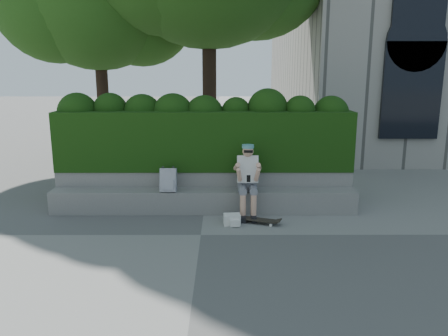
{
  "coord_description": "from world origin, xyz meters",
  "views": [
    {
      "loc": [
        0.38,
        -7.03,
        2.76
      ],
      "look_at": [
        0.4,
        1.0,
        0.95
      ],
      "focal_mm": 35.0,
      "sensor_mm": 36.0,
      "label": 1
    }
  ],
  "objects_px": {
    "person": "(248,177)",
    "backpack_ground": "(232,219)",
    "skateboard": "(258,220)",
    "backpack_plaid": "(168,180)"
  },
  "relations": [
    {
      "from": "skateboard",
      "to": "person",
      "type": "bearing_deg",
      "value": 128.93
    },
    {
      "from": "skateboard",
      "to": "backpack_ground",
      "type": "xyz_separation_m",
      "value": [
        -0.47,
        -0.07,
        0.03
      ]
    },
    {
      "from": "person",
      "to": "backpack_ground",
      "type": "bearing_deg",
      "value": -119.17
    },
    {
      "from": "person",
      "to": "backpack_ground",
      "type": "distance_m",
      "value": 0.91
    },
    {
      "from": "skateboard",
      "to": "backpack_plaid",
      "type": "bearing_deg",
      "value": -178.25
    },
    {
      "from": "skateboard",
      "to": "backpack_ground",
      "type": "relative_size",
      "value": 2.63
    },
    {
      "from": "backpack_ground",
      "to": "person",
      "type": "bearing_deg",
      "value": 55.8
    },
    {
      "from": "backpack_plaid",
      "to": "backpack_ground",
      "type": "height_order",
      "value": "backpack_plaid"
    },
    {
      "from": "backpack_plaid",
      "to": "backpack_ground",
      "type": "distance_m",
      "value": 1.49
    },
    {
      "from": "skateboard",
      "to": "backpack_plaid",
      "type": "relative_size",
      "value": 1.73
    }
  ]
}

